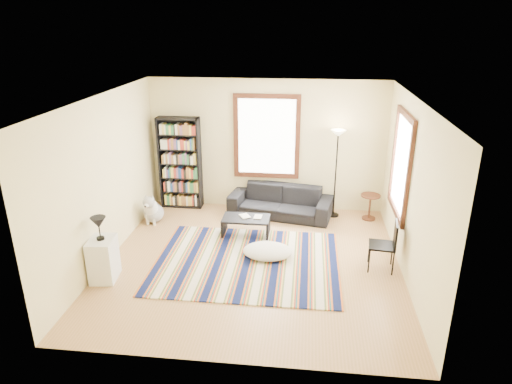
# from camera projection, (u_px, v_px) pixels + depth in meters

# --- Properties ---
(floor) EXTENTS (5.00, 5.00, 0.10)m
(floor) POSITION_uv_depth(u_px,v_px,m) (253.00, 264.00, 7.90)
(floor) COLOR #A97A4D
(floor) RESTS_ON ground
(ceiling) EXTENTS (5.00, 5.00, 0.10)m
(ceiling) POSITION_uv_depth(u_px,v_px,m) (252.00, 95.00, 6.87)
(ceiling) COLOR white
(ceiling) RESTS_ON floor
(wall_back) EXTENTS (5.00, 0.10, 2.80)m
(wall_back) POSITION_uv_depth(u_px,v_px,m) (267.00, 145.00, 9.75)
(wall_back) COLOR beige
(wall_back) RESTS_ON floor
(wall_front) EXTENTS (5.00, 0.10, 2.80)m
(wall_front) POSITION_uv_depth(u_px,v_px,m) (224.00, 265.00, 5.02)
(wall_front) COLOR beige
(wall_front) RESTS_ON floor
(wall_left) EXTENTS (0.10, 5.00, 2.80)m
(wall_left) POSITION_uv_depth(u_px,v_px,m) (102.00, 180.00, 7.66)
(wall_left) COLOR beige
(wall_left) RESTS_ON floor
(wall_right) EXTENTS (0.10, 5.00, 2.80)m
(wall_right) POSITION_uv_depth(u_px,v_px,m) (414.00, 192.00, 7.11)
(wall_right) COLOR beige
(wall_right) RESTS_ON floor
(window_back) EXTENTS (1.20, 0.06, 1.60)m
(window_back) POSITION_uv_depth(u_px,v_px,m) (267.00, 137.00, 9.61)
(window_back) COLOR white
(window_back) RESTS_ON wall_back
(window_right) EXTENTS (0.06, 1.20, 1.60)m
(window_right) POSITION_uv_depth(u_px,v_px,m) (401.00, 164.00, 7.79)
(window_right) COLOR white
(window_right) RESTS_ON wall_right
(rug) EXTENTS (3.14, 2.52, 0.02)m
(rug) POSITION_uv_depth(u_px,v_px,m) (247.00, 262.00, 7.86)
(rug) COLOR #0C143D
(rug) RESTS_ON floor
(sofa) EXTENTS (2.25, 1.21, 0.62)m
(sofa) POSITION_uv_depth(u_px,v_px,m) (280.00, 201.00, 9.64)
(sofa) COLOR black
(sofa) RESTS_ON floor
(bookshelf) EXTENTS (0.90, 0.30, 2.00)m
(bookshelf) POSITION_uv_depth(u_px,v_px,m) (180.00, 163.00, 9.88)
(bookshelf) COLOR black
(bookshelf) RESTS_ON floor
(coffee_table) EXTENTS (0.95, 0.60, 0.36)m
(coffee_table) POSITION_uv_depth(u_px,v_px,m) (246.00, 226.00, 8.81)
(coffee_table) COLOR black
(coffee_table) RESTS_ON floor
(book_a) EXTENTS (0.27, 0.25, 0.02)m
(book_a) POSITION_uv_depth(u_px,v_px,m) (241.00, 217.00, 8.75)
(book_a) COLOR beige
(book_a) RESTS_ON coffee_table
(book_b) EXTENTS (0.16, 0.21, 0.02)m
(book_b) POSITION_uv_depth(u_px,v_px,m) (254.00, 217.00, 8.77)
(book_b) COLOR beige
(book_b) RESTS_ON coffee_table
(floor_cushion) EXTENTS (1.06, 0.95, 0.22)m
(floor_cushion) POSITION_uv_depth(u_px,v_px,m) (268.00, 251.00, 8.01)
(floor_cushion) COLOR beige
(floor_cushion) RESTS_ON floor
(floor_lamp) EXTENTS (0.37, 0.37, 1.86)m
(floor_lamp) POSITION_uv_depth(u_px,v_px,m) (336.00, 174.00, 9.39)
(floor_lamp) COLOR black
(floor_lamp) RESTS_ON floor
(side_table) EXTENTS (0.52, 0.52, 0.54)m
(side_table) POSITION_uv_depth(u_px,v_px,m) (370.00, 207.00, 9.47)
(side_table) COLOR #411D10
(side_table) RESTS_ON floor
(folding_chair) EXTENTS (0.46, 0.44, 0.86)m
(folding_chair) POSITION_uv_depth(u_px,v_px,m) (382.00, 245.00, 7.52)
(folding_chair) COLOR black
(folding_chair) RESTS_ON floor
(white_cabinet) EXTENTS (0.43, 0.54, 0.70)m
(white_cabinet) POSITION_uv_depth(u_px,v_px,m) (103.00, 259.00, 7.26)
(white_cabinet) COLOR silver
(white_cabinet) RESTS_ON floor
(table_lamp) EXTENTS (0.30, 0.30, 0.38)m
(table_lamp) POSITION_uv_depth(u_px,v_px,m) (99.00, 228.00, 7.06)
(table_lamp) COLOR black
(table_lamp) RESTS_ON white_cabinet
(dog) EXTENTS (0.49, 0.65, 0.61)m
(dog) POSITION_uv_depth(u_px,v_px,m) (154.00, 207.00, 9.35)
(dog) COLOR silver
(dog) RESTS_ON floor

